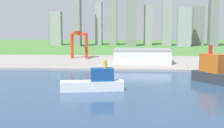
{
  "coord_description": "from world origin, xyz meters",
  "views": [
    {
      "loc": [
        -6.09,
        109.26,
        46.77
      ],
      "look_at": [
        -16.88,
        248.9,
        29.15
      ],
      "focal_mm": 49.86,
      "sensor_mm": 36.0,
      "label": 1
    }
  ],
  "objects_px": {
    "container_barge": "(219,73)",
    "ferry_boat": "(95,82)",
    "warehouse_main": "(142,56)",
    "port_crane_red": "(79,39)"
  },
  "relations": [
    {
      "from": "container_barge",
      "to": "ferry_boat",
      "type": "distance_m",
      "value": 100.93
    },
    {
      "from": "warehouse_main",
      "to": "port_crane_red",
      "type": "bearing_deg",
      "value": 152.26
    },
    {
      "from": "port_crane_red",
      "to": "warehouse_main",
      "type": "xyz_separation_m",
      "value": [
        83.07,
        -43.68,
        -18.09
      ]
    },
    {
      "from": "ferry_boat",
      "to": "port_crane_red",
      "type": "height_order",
      "value": "port_crane_red"
    },
    {
      "from": "container_barge",
      "to": "port_crane_red",
      "type": "relative_size",
      "value": 1.1
    },
    {
      "from": "port_crane_red",
      "to": "warehouse_main",
      "type": "bearing_deg",
      "value": -27.74
    },
    {
      "from": "port_crane_red",
      "to": "ferry_boat",
      "type": "bearing_deg",
      "value": -76.32
    },
    {
      "from": "container_barge",
      "to": "warehouse_main",
      "type": "xyz_separation_m",
      "value": [
        -58.85,
        115.1,
        2.03
      ]
    },
    {
      "from": "container_barge",
      "to": "warehouse_main",
      "type": "bearing_deg",
      "value": 117.08
    },
    {
      "from": "ferry_boat",
      "to": "warehouse_main",
      "type": "bearing_deg",
      "value": 76.39
    }
  ]
}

